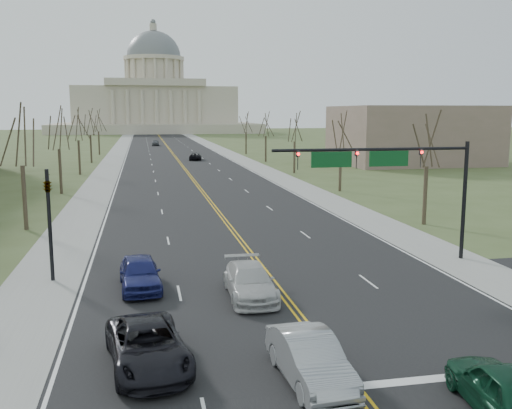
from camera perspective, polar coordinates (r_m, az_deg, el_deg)
name	(u,v)px	position (r m, az deg, el deg)	size (l,w,h in m)	color
ground	(344,373)	(20.74, 8.78, -16.36)	(600.00, 600.00, 0.00)	#435128
road	(172,153)	(128.01, -8.36, 5.11)	(20.00, 380.00, 0.01)	black
cross_road	(298,314)	(26.01, 4.18, -10.85)	(120.00, 14.00, 0.01)	black
sidewalk_left	(117,154)	(127.95, -13.75, 4.95)	(4.00, 380.00, 0.03)	gray
sidewalk_right	(226,152)	(129.18, -3.01, 5.24)	(4.00, 380.00, 0.03)	gray
center_line	(172,153)	(128.01, -8.36, 5.12)	(0.42, 380.00, 0.01)	gold
edge_line_left	(127,154)	(127.88, -12.76, 4.98)	(0.15, 380.00, 0.01)	silver
edge_line_right	(216,152)	(128.89, -3.99, 5.22)	(0.15, 380.00, 0.01)	silver
stop_bar	(491,373)	(22.07, 22.48, -15.31)	(9.50, 0.50, 0.01)	silver
capitol	(155,101)	(267.57, -10.05, 10.19)	(90.00, 60.00, 50.00)	#C0B5A0
signal_mast	(388,167)	(34.20, 13.02, 3.68)	(12.12, 0.44, 7.20)	black
signal_left	(49,212)	(31.84, -19.99, -0.75)	(0.32, 0.36, 6.00)	black
tree_r_0	(428,143)	(47.10, 16.79, 5.94)	(3.74, 3.74, 8.50)	#31281D
tree_l_0	(21,139)	(46.43, -22.48, 6.07)	(3.96, 3.96, 9.00)	#31281D
tree_r_1	(341,134)	(65.42, 8.51, 7.03)	(3.74, 3.74, 8.50)	#31281D
tree_l_1	(58,131)	(66.16, -19.18, 6.99)	(3.96, 3.96, 9.00)	#31281D
tree_r_2	(295,129)	(84.50, 3.89, 7.58)	(3.74, 3.74, 8.50)	#31281D
tree_l_2	(78,126)	(86.01, -17.39, 7.47)	(3.96, 3.96, 9.00)	#31281D
tree_r_3	(266,126)	(103.93, 0.98, 7.90)	(3.74, 3.74, 8.50)	#31281D
tree_l_3	(90,124)	(105.92, -16.28, 7.77)	(3.96, 3.96, 9.00)	#31281D
tree_r_4	(246,123)	(123.54, -1.01, 8.10)	(3.74, 3.74, 8.50)	#31281D
tree_l_4	(98,122)	(125.86, -15.51, 7.97)	(3.96, 3.96, 9.00)	#31281D
bldg_right_mass	(411,135)	(104.57, 15.27, 6.73)	(25.00, 20.00, 10.00)	#736052
car_nb_inner_lead	(503,389)	(19.15, 23.49, -16.56)	(1.94, 4.81, 1.64)	#0C3622
car_sb_inner_lead	(310,359)	(19.67, 5.42, -15.10)	(1.73, 4.95, 1.63)	#979A9E
car_sb_outer_lead	(148,346)	(21.01, -10.78, -13.72)	(2.56, 5.56, 1.55)	black
car_sb_inner_second	(250,282)	(27.90, -0.61, -7.72)	(2.19, 5.38, 1.56)	#BCBCBC
car_sb_outer_second	(140,273)	(29.74, -11.53, -6.72)	(1.98, 4.92, 1.68)	navy
car_far_nb	(195,156)	(108.73, -6.09, 4.81)	(2.26, 4.90, 1.36)	black
car_far_sb	(155,143)	(157.38, -10.02, 6.10)	(1.82, 4.52, 1.54)	#4E5256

